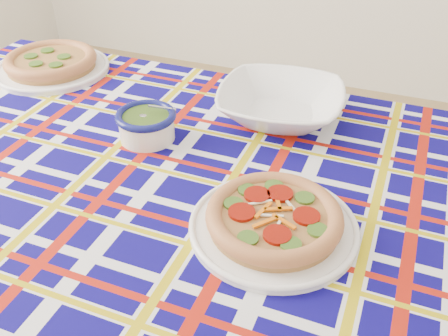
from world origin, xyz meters
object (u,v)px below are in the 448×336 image
at_px(main_focaccia_plate, 274,217).
at_px(pesto_bowl, 146,123).
at_px(serving_bowl, 280,104).
at_px(dining_table, 187,222).

xyz_separation_m(main_focaccia_plate, pesto_bowl, (-0.37, 0.20, 0.01)).
relative_size(main_focaccia_plate, serving_bowl, 1.03).
bearing_deg(dining_table, pesto_bowl, 138.30).
xyz_separation_m(main_focaccia_plate, serving_bowl, (-0.11, 0.41, 0.01)).
bearing_deg(dining_table, serving_bowl, 76.00).
xyz_separation_m(pesto_bowl, serving_bowl, (0.26, 0.21, -0.00)).
distance_m(pesto_bowl, serving_bowl, 0.34).
distance_m(dining_table, serving_bowl, 0.40).
relative_size(dining_table, serving_bowl, 5.64).
xyz_separation_m(dining_table, pesto_bowl, (-0.17, 0.15, 0.13)).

